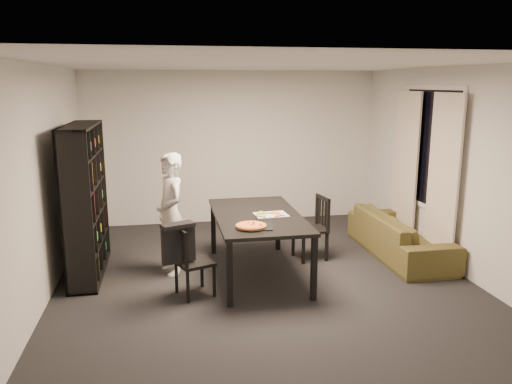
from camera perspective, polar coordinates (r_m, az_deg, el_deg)
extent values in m
cube|color=black|center=(6.33, 0.86, -9.82)|extent=(5.00, 5.50, 0.01)
cube|color=white|center=(5.87, 0.95, 14.40)|extent=(5.00, 5.50, 0.01)
cube|color=silver|center=(8.65, -2.69, 5.10)|extent=(5.00, 0.01, 2.60)
cube|color=silver|center=(3.40, 10.13, -6.58)|extent=(5.00, 0.01, 2.60)
cube|color=silver|center=(6.00, -23.19, 0.88)|extent=(0.01, 5.50, 2.60)
cube|color=silver|center=(6.90, 21.73, 2.38)|extent=(0.01, 5.50, 2.60)
cube|color=black|center=(7.37, 19.30, 4.73)|extent=(0.02, 1.40, 1.60)
cube|color=white|center=(7.37, 19.27, 4.73)|extent=(0.03, 1.52, 1.72)
cube|color=beige|center=(6.94, 20.58, 1.27)|extent=(0.03, 0.70, 2.25)
cube|color=beige|center=(7.83, 16.72, 2.72)|extent=(0.03, 0.70, 2.25)
cube|color=black|center=(6.59, -18.90, -0.95)|extent=(0.35, 1.50, 1.90)
cube|color=black|center=(6.24, 0.17, -2.74)|extent=(1.05, 1.89, 0.04)
cube|color=black|center=(5.45, -3.03, -9.38)|extent=(0.06, 0.06, 0.75)
cube|color=black|center=(5.64, 6.64, -8.69)|extent=(0.06, 0.06, 0.75)
cube|color=black|center=(7.13, -4.91, -4.13)|extent=(0.06, 0.06, 0.75)
cube|color=black|center=(7.28, 2.53, -3.76)|extent=(0.06, 0.06, 0.75)
cube|color=black|center=(5.78, -7.02, -8.01)|extent=(0.49, 0.49, 0.04)
cube|color=black|center=(5.64, -8.68, -6.18)|extent=(0.17, 0.37, 0.41)
cube|color=black|center=(5.59, -8.74, -4.38)|extent=(0.16, 0.35, 0.05)
cube|color=black|center=(5.78, -4.80, -10.12)|extent=(0.04, 0.04, 0.37)
cube|color=black|center=(6.05, -6.21, -9.09)|extent=(0.04, 0.04, 0.37)
cube|color=black|center=(5.65, -7.79, -10.72)|extent=(0.04, 0.04, 0.37)
cube|color=black|center=(5.93, -9.09, -9.63)|extent=(0.04, 0.04, 0.37)
cube|color=black|center=(6.92, 6.19, -4.29)|extent=(0.46, 0.46, 0.04)
cube|color=black|center=(6.94, 7.61, -2.26)|extent=(0.10, 0.41, 0.43)
cube|color=black|center=(6.89, 7.66, -0.67)|extent=(0.09, 0.39, 0.05)
cube|color=black|center=(7.07, 4.27, -5.74)|extent=(0.04, 0.04, 0.40)
cube|color=black|center=(6.77, 5.44, -6.60)|extent=(0.04, 0.04, 0.40)
cube|color=black|center=(7.21, 6.82, -5.44)|extent=(0.04, 0.04, 0.40)
cube|color=black|center=(6.92, 8.08, -6.25)|extent=(0.04, 0.04, 0.40)
cube|color=black|center=(5.63, -8.86, -5.99)|extent=(0.38, 0.20, 0.41)
cube|color=black|center=(5.56, -8.93, -3.78)|extent=(0.39, 0.28, 0.05)
imported|color=silver|center=(6.38, -9.71, -2.49)|extent=(0.52, 0.65, 1.55)
cube|color=black|center=(5.69, -0.11, -3.95)|extent=(0.45, 0.39, 0.01)
cylinder|color=#955C2B|center=(5.64, -0.57, -3.89)|extent=(0.35, 0.35, 0.02)
cylinder|color=gold|center=(5.64, -0.57, -3.75)|extent=(0.31, 0.31, 0.01)
cube|color=silver|center=(6.20, 1.73, -2.61)|extent=(0.42, 0.33, 0.01)
imported|color=#3B3917|center=(7.35, 16.11, -4.72)|extent=(0.79, 2.01, 0.59)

